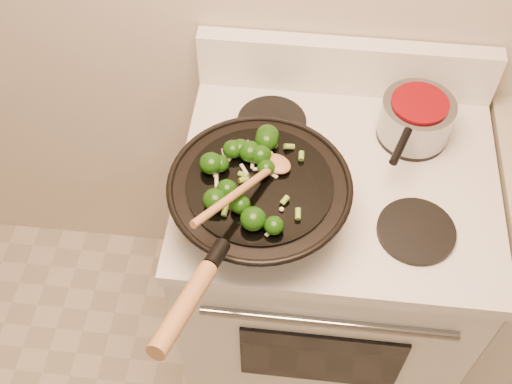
# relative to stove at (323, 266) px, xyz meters

# --- Properties ---
(stove) EXTENTS (0.78, 0.67, 1.08)m
(stove) POSITION_rel_stove_xyz_m (0.00, 0.00, 0.00)
(stove) COLOR white
(stove) RESTS_ON ground
(wok) EXTENTS (0.41, 0.66, 0.25)m
(wok) POSITION_rel_stove_xyz_m (-0.18, -0.16, 0.53)
(wok) COLOR black
(wok) RESTS_ON stove
(stirfry) EXTENTS (0.23, 0.28, 0.05)m
(stirfry) POSITION_rel_stove_xyz_m (-0.21, -0.14, 0.60)
(stirfry) COLOR #113508
(stirfry) RESTS_ON wok
(wooden_spoon) EXTENTS (0.19, 0.28, 0.10)m
(wooden_spoon) POSITION_rel_stove_xyz_m (-0.19, -0.17, 0.62)
(wooden_spoon) COLOR #9E693E
(wooden_spoon) RESTS_ON wok
(saucepan) EXTENTS (0.18, 0.28, 0.11)m
(saucepan) POSITION_rel_stove_xyz_m (0.18, 0.15, 0.52)
(saucepan) COLOR gray
(saucepan) RESTS_ON stove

